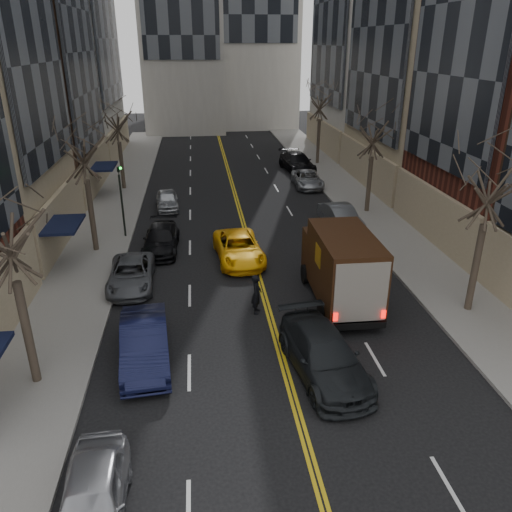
# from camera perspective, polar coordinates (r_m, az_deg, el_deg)

# --- Properties ---
(sidewalk_left) EXTENTS (4.00, 66.00, 0.15)m
(sidewalk_left) POSITION_cam_1_polar(r_m,az_deg,el_deg) (36.42, -16.25, 4.83)
(sidewalk_left) COLOR slate
(sidewalk_left) RESTS_ON ground
(sidewalk_right) EXTENTS (4.00, 66.00, 0.15)m
(sidewalk_right) POSITION_cam_1_polar(r_m,az_deg,el_deg) (37.81, 11.84, 5.95)
(sidewalk_right) COLOR slate
(sidewalk_right) RESTS_ON ground
(tree_lf_near) EXTENTS (3.20, 3.20, 8.41)m
(tree_lf_near) POSITION_cam_1_polar(r_m,az_deg,el_deg) (17.00, -27.01, 4.19)
(tree_lf_near) COLOR #382D23
(tree_lf_near) RESTS_ON sidewalk_left
(tree_lf_mid) EXTENTS (3.20, 3.20, 8.91)m
(tree_lf_mid) POSITION_cam_1_polar(r_m,az_deg,el_deg) (28.17, -19.41, 12.93)
(tree_lf_mid) COLOR #382D23
(tree_lf_mid) RESTS_ON sidewalk_left
(tree_lf_far) EXTENTS (3.20, 3.20, 8.12)m
(tree_lf_far) POSITION_cam_1_polar(r_m,az_deg,el_deg) (40.92, -15.69, 15.45)
(tree_lf_far) COLOR #382D23
(tree_lf_far) RESTS_ON sidewalk_left
(tree_rt_near) EXTENTS (3.20, 3.20, 8.71)m
(tree_rt_near) POSITION_cam_1_polar(r_m,az_deg,el_deg) (22.08, 25.59, 9.00)
(tree_rt_near) COLOR #382D23
(tree_rt_near) RESTS_ON sidewalk_right
(tree_rt_mid) EXTENTS (3.20, 3.20, 8.32)m
(tree_rt_mid) POSITION_cam_1_polar(r_m,az_deg,el_deg) (34.57, 13.41, 14.59)
(tree_rt_mid) COLOR #382D23
(tree_rt_mid) RESTS_ON sidewalk_right
(tree_rt_far) EXTENTS (3.20, 3.20, 9.11)m
(tree_rt_far) POSITION_cam_1_polar(r_m,az_deg,el_deg) (48.78, 7.40, 18.10)
(tree_rt_far) COLOR #382D23
(tree_rt_far) RESTS_ON sidewalk_right
(traffic_signal) EXTENTS (0.29, 0.26, 4.70)m
(traffic_signal) POSITION_cam_1_polar(r_m,az_deg,el_deg) (30.66, -15.17, 6.91)
(traffic_signal) COLOR black
(traffic_signal) RESTS_ON sidewalk_left
(ups_truck) EXTENTS (2.66, 6.34, 3.46)m
(ups_truck) POSITION_cam_1_polar(r_m,az_deg,el_deg) (22.75, 9.67, -1.23)
(ups_truck) COLOR black
(ups_truck) RESTS_ON ground
(observer_sedan) EXTENTS (2.91, 5.64, 1.56)m
(observer_sedan) POSITION_cam_1_polar(r_m,az_deg,el_deg) (18.31, 7.76, -11.13)
(observer_sedan) COLOR black
(observer_sedan) RESTS_ON ground
(taxi) EXTENTS (2.75, 5.28, 1.42)m
(taxi) POSITION_cam_1_polar(r_m,az_deg,el_deg) (27.17, -1.98, 0.91)
(taxi) COLOR #FFB80A
(taxi) RESTS_ON ground
(pedestrian) EXTENTS (0.59, 0.75, 1.83)m
(pedestrian) POSITION_cam_1_polar(r_m,az_deg,el_deg) (21.87, 0.06, -4.36)
(pedestrian) COLOR black
(pedestrian) RESTS_ON ground
(parked_lf_a) EXTENTS (1.83, 4.23, 1.42)m
(parked_lf_a) POSITION_cam_1_polar(r_m,az_deg,el_deg) (14.26, -18.19, -24.90)
(parked_lf_a) COLOR #B0B1B8
(parked_lf_a) RESTS_ON ground
(parked_lf_b) EXTENTS (2.14, 5.01, 1.61)m
(parked_lf_b) POSITION_cam_1_polar(r_m,az_deg,el_deg) (19.20, -12.60, -9.68)
(parked_lf_b) COLOR black
(parked_lf_b) RESTS_ON ground
(parked_lf_c) EXTENTS (2.25, 4.66, 1.28)m
(parked_lf_c) POSITION_cam_1_polar(r_m,az_deg,el_deg) (25.07, -14.07, -2.01)
(parked_lf_c) COLOR #53565B
(parked_lf_c) RESTS_ON ground
(parked_lf_d) EXTENTS (2.07, 4.76, 1.36)m
(parked_lf_d) POSITION_cam_1_polar(r_m,az_deg,el_deg) (29.00, -10.79, 1.92)
(parked_lf_d) COLOR black
(parked_lf_d) RESTS_ON ground
(parked_lf_e) EXTENTS (1.83, 3.93, 1.30)m
(parked_lf_e) POSITION_cam_1_polar(r_m,az_deg,el_deg) (36.36, -10.12, 6.33)
(parked_lf_e) COLOR #A8ABB0
(parked_lf_e) RESTS_ON ground
(parked_rt_a) EXTENTS (2.11, 4.59, 1.46)m
(parked_rt_a) POSITION_cam_1_polar(r_m,az_deg,el_deg) (32.43, 9.69, 4.41)
(parked_rt_a) COLOR #484B4F
(parked_rt_a) RESTS_ON ground
(parked_rt_b) EXTENTS (2.30, 4.75, 1.30)m
(parked_rt_b) POSITION_cam_1_polar(r_m,az_deg,el_deg) (41.63, 5.90, 8.74)
(parked_rt_b) COLOR #A3A6AB
(parked_rt_b) RESTS_ON ground
(parked_rt_c) EXTENTS (2.99, 5.89, 1.64)m
(parked_rt_c) POSITION_cam_1_polar(r_m,az_deg,el_deg) (46.81, 4.72, 10.64)
(parked_rt_c) COLOR black
(parked_rt_c) RESTS_ON ground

